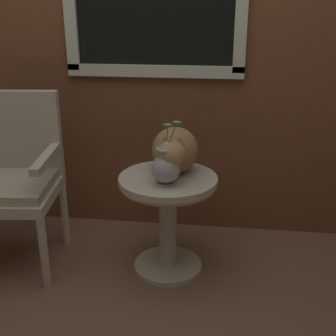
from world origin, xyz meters
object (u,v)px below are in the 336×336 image
wicker_chair (10,172)px  cat (175,150)px  wicker_side_table (168,205)px  pewter_vase_with_ivy (166,166)px

wicker_chair → cat: wicker_chair is taller
wicker_side_table → cat: (0.03, 0.07, 0.29)m
cat → pewter_vase_with_ivy: size_ratio=1.65×
wicker_chair → cat: bearing=3.0°
cat → wicker_side_table: bearing=-112.7°
wicker_chair → pewter_vase_with_ivy: (0.89, -0.12, 0.12)m
wicker_chair → pewter_vase_with_ivy: bearing=-7.6°
pewter_vase_with_ivy → wicker_chair: bearing=172.4°
pewter_vase_with_ivy → cat: bearing=81.5°
wicker_chair → cat: size_ratio=1.75×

